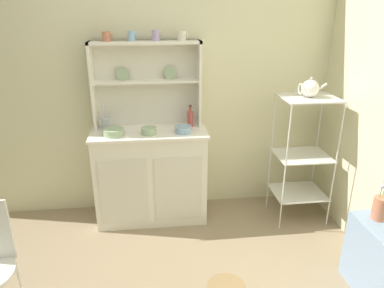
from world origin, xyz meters
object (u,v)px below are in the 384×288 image
hutch_shelf_unit (147,78)px  side_shelf_blue (381,262)px  cup_terracotta_0 (107,36)px  flower_vase (380,207)px  bakers_rack (303,148)px  jam_bottle (190,118)px  hutch_cabinet (151,174)px  utensil_jar (106,123)px  porcelain_teapot (310,88)px  bowl_mixing_large (114,132)px

hutch_shelf_unit → side_shelf_blue: (1.53, -1.33, -1.03)m
cup_terracotta_0 → flower_vase: 2.41m
bakers_rack → side_shelf_blue: size_ratio=2.21×
jam_bottle → side_shelf_blue: bearing=-47.2°
hutch_cabinet → utensil_jar: (-0.37, 0.08, 0.48)m
flower_vase → bakers_rack: bearing=100.9°
jam_bottle → bakers_rack: bearing=-13.6°
hutch_cabinet → utensil_jar: size_ratio=4.04×
flower_vase → side_shelf_blue: bearing=-90.2°
cup_terracotta_0 → utensil_jar: size_ratio=0.33×
side_shelf_blue → utensil_jar: (-1.91, 1.24, 0.66)m
hutch_shelf_unit → flower_vase: hutch_shelf_unit is taller
hutch_cabinet → porcelain_teapot: 1.58m
porcelain_teapot → hutch_cabinet: bearing=173.6°
hutch_cabinet → hutch_shelf_unit: (-0.00, 0.16, 0.85)m
utensil_jar → jam_bottle: bearing=0.6°
utensil_jar → porcelain_teapot: size_ratio=1.06×
hutch_shelf_unit → bakers_rack: 1.52m
bakers_rack → porcelain_teapot: size_ratio=4.91×
hutch_cabinet → side_shelf_blue: hutch_cabinet is taller
jam_bottle → utensil_jar: size_ratio=0.78×
bakers_rack → flower_vase: bakers_rack is taller
bowl_mixing_large → side_shelf_blue: bearing=-30.9°
utensil_jar → flower_vase: bearing=-30.5°
hutch_cabinet → jam_bottle: bearing=13.0°
cup_terracotta_0 → hutch_cabinet: bearing=-21.6°
cup_terracotta_0 → bowl_mixing_large: 0.78m
hutch_shelf_unit → porcelain_teapot: size_ratio=3.98×
bakers_rack → utensil_jar: bearing=172.4°
side_shelf_blue → jam_bottle: (-1.16, 1.25, 0.68)m
flower_vase → hutch_cabinet: bearing=145.7°
hutch_cabinet → side_shelf_blue: size_ratio=1.92×
porcelain_teapot → flower_vase: bearing=-79.0°
hutch_shelf_unit → flower_vase: bearing=-38.3°
jam_bottle → utensil_jar: (-0.75, -0.01, -0.02)m
utensil_jar → flower_vase: (1.91, -1.12, -0.30)m
bakers_rack → bowl_mixing_large: 1.67m
jam_bottle → flower_vase: size_ratio=0.64×
side_shelf_blue → porcelain_teapot: porcelain_teapot is taller
hutch_cabinet → side_shelf_blue: 1.93m
hutch_shelf_unit → bowl_mixing_large: 0.55m
cup_terracotta_0 → jam_bottle: cup_terracotta_0 is taller
cup_terracotta_0 → flower_vase: (1.84, -1.17, -1.03)m
hutch_shelf_unit → jam_bottle: hutch_shelf_unit is taller
bowl_mixing_large → utensil_jar: bearing=117.5°
side_shelf_blue → jam_bottle: 1.84m
hutch_shelf_unit → utensil_jar: bearing=-167.0°
bowl_mixing_large → flower_vase: 2.09m
utensil_jar → porcelain_teapot: porcelain_teapot is taller
cup_terracotta_0 → utensil_jar: 0.73m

